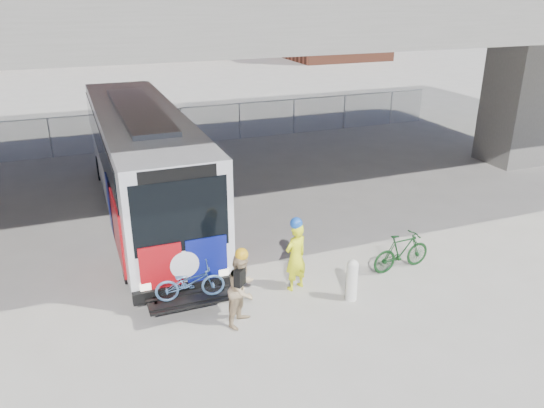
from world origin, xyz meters
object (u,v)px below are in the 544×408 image
bollard (352,278)px  cyclist_hivis (296,255)px  cyclist_tan (242,288)px  bike_parked (402,252)px  bus (142,155)px

bollard → cyclist_hivis: bearing=137.7°
cyclist_tan → bike_parked: (4.82, 0.81, -0.36)m
bollard → cyclist_tan: 2.83m
bus → bike_parked: bearing=-47.8°
cyclist_hivis → bollard: bearing=118.7°
bus → bike_parked: size_ratio=7.20×
bike_parked → cyclist_hivis: bearing=83.8°
cyclist_hivis → bus: bearing=-85.3°
bollard → bike_parked: 2.19m
bus → cyclist_hivis: size_ratio=6.49×
cyclist_hivis → bike_parked: bearing=158.5°
cyclist_tan → bike_parked: 4.90m
bollard → cyclist_tan: cyclist_tan is taller
bus → cyclist_hivis: 7.01m
cyclist_hivis → cyclist_tan: cyclist_hivis is taller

